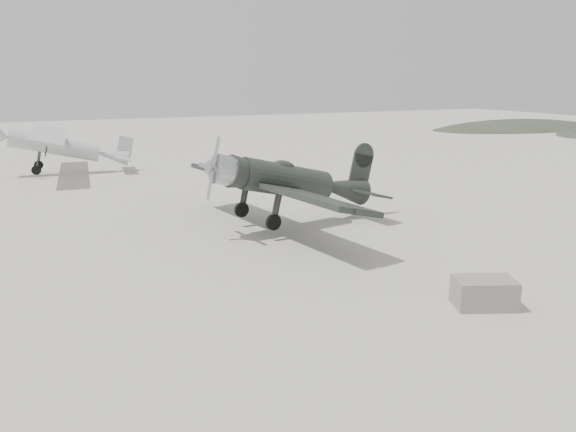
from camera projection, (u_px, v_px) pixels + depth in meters
ground at (351, 276)px, 18.93m from camera, size 160.00×160.00×0.00m
hill_northeast at (519, 128)px, 74.57m from camera, size 32.00×16.00×5.20m
lowwing_monoplane at (292, 182)px, 24.72m from camera, size 8.65×12.05×3.87m
highwing_monoplane at (60, 143)px, 38.48m from camera, size 8.77×12.36×3.50m
equipment_block at (484, 293)px, 16.31m from camera, size 1.99×1.65×0.85m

